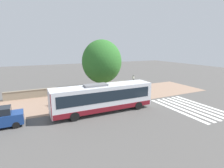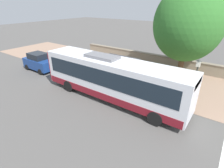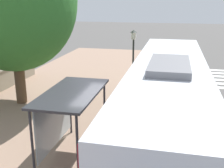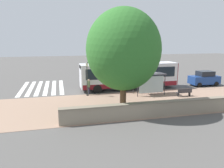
{
  "view_description": "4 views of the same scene",
  "coord_description": "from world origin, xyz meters",
  "px_view_note": "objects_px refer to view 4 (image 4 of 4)",
  "views": [
    {
      "loc": [
        19.87,
        -6.4,
        7.66
      ],
      "look_at": [
        -1.23,
        3.84,
        2.64
      ],
      "focal_mm": 28.0,
      "sensor_mm": 36.0,
      "label": 1
    },
    {
      "loc": [
        11.62,
        8.63,
        7.11
      ],
      "look_at": [
        1.22,
        1.11,
        1.08
      ],
      "focal_mm": 28.0,
      "sensor_mm": 36.0,
      "label": 2
    },
    {
      "loc": [
        1.69,
        -8.41,
        5.36
      ],
      "look_at": [
        -1.06,
        3.87,
        1.55
      ],
      "focal_mm": 45.0,
      "sensor_mm": 36.0,
      "label": 3
    },
    {
      "loc": [
        -23.99,
        9.82,
        6.16
      ],
      "look_at": [
        -1.44,
        4.26,
        1.38
      ],
      "focal_mm": 35.0,
      "sensor_mm": 36.0,
      "label": 4
    }
  ],
  "objects_px": {
    "street_lamp_near": "(87,76)",
    "shade_tree": "(124,50)",
    "bench": "(184,92)",
    "bus": "(129,75)",
    "bus_shelter": "(150,77)",
    "pedestrian": "(89,85)",
    "parked_car_behind_bus": "(204,79)"
  },
  "relations": [
    {
      "from": "bus",
      "to": "pedestrian",
      "type": "xyz_separation_m",
      "value": [
        -1.57,
        5.3,
        -0.76
      ]
    },
    {
      "from": "pedestrian",
      "to": "bus",
      "type": "bearing_deg",
      "value": -73.53
    },
    {
      "from": "pedestrian",
      "to": "street_lamp_near",
      "type": "height_order",
      "value": "street_lamp_near"
    },
    {
      "from": "bus_shelter",
      "to": "shade_tree",
      "type": "relative_size",
      "value": 0.4
    },
    {
      "from": "bus_shelter",
      "to": "bench",
      "type": "relative_size",
      "value": 2.02
    },
    {
      "from": "bench",
      "to": "street_lamp_near",
      "type": "height_order",
      "value": "street_lamp_near"
    },
    {
      "from": "bench",
      "to": "shade_tree",
      "type": "height_order",
      "value": "shade_tree"
    },
    {
      "from": "bus",
      "to": "parked_car_behind_bus",
      "type": "relative_size",
      "value": 3.09
    },
    {
      "from": "bus",
      "to": "street_lamp_near",
      "type": "bearing_deg",
      "value": 110.67
    },
    {
      "from": "shade_tree",
      "to": "parked_car_behind_bus",
      "type": "relative_size",
      "value": 2.25
    },
    {
      "from": "bus_shelter",
      "to": "street_lamp_near",
      "type": "height_order",
      "value": "street_lamp_near"
    },
    {
      "from": "bench",
      "to": "street_lamp_near",
      "type": "distance_m",
      "value": 10.79
    },
    {
      "from": "shade_tree",
      "to": "pedestrian",
      "type": "bearing_deg",
      "value": 19.43
    },
    {
      "from": "bench",
      "to": "street_lamp_near",
      "type": "xyz_separation_m",
      "value": [
        2.87,
        10.25,
        1.77
      ]
    },
    {
      "from": "street_lamp_near",
      "to": "bench",
      "type": "bearing_deg",
      "value": -105.65
    },
    {
      "from": "shade_tree",
      "to": "parked_car_behind_bus",
      "type": "bearing_deg",
      "value": -61.91
    },
    {
      "from": "bus_shelter",
      "to": "street_lamp_near",
      "type": "bearing_deg",
      "value": 79.9
    },
    {
      "from": "bench",
      "to": "street_lamp_near",
      "type": "bearing_deg",
      "value": 74.35
    },
    {
      "from": "bus",
      "to": "bench",
      "type": "relative_size",
      "value": 7.0
    },
    {
      "from": "bus_shelter",
      "to": "bench",
      "type": "height_order",
      "value": "bus_shelter"
    },
    {
      "from": "street_lamp_near",
      "to": "shade_tree",
      "type": "relative_size",
      "value": 0.43
    },
    {
      "from": "pedestrian",
      "to": "street_lamp_near",
      "type": "xyz_separation_m",
      "value": [
        -0.52,
        0.24,
        1.2
      ]
    },
    {
      "from": "pedestrian",
      "to": "street_lamp_near",
      "type": "bearing_deg",
      "value": 155.27
    },
    {
      "from": "bus",
      "to": "bus_shelter",
      "type": "relative_size",
      "value": 3.47
    },
    {
      "from": "bench",
      "to": "parked_car_behind_bus",
      "type": "distance_m",
      "value": 7.32
    },
    {
      "from": "bus",
      "to": "bus_shelter",
      "type": "distance_m",
      "value": 3.56
    },
    {
      "from": "bus_shelter",
      "to": "parked_car_behind_bus",
      "type": "height_order",
      "value": "bus_shelter"
    },
    {
      "from": "bus",
      "to": "street_lamp_near",
      "type": "height_order",
      "value": "street_lamp_near"
    },
    {
      "from": "parked_car_behind_bus",
      "to": "shade_tree",
      "type": "bearing_deg",
      "value": 118.09
    },
    {
      "from": "bus",
      "to": "shade_tree",
      "type": "relative_size",
      "value": 1.38
    },
    {
      "from": "parked_car_behind_bus",
      "to": "bench",
      "type": "bearing_deg",
      "value": 127.83
    },
    {
      "from": "bus_shelter",
      "to": "street_lamp_near",
      "type": "distance_m",
      "value": 6.95
    }
  ]
}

